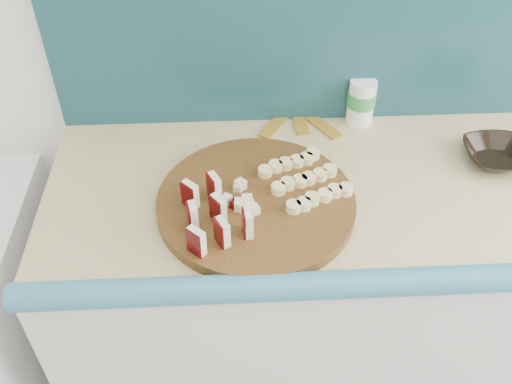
% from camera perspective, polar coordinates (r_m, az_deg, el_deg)
% --- Properties ---
extents(kitchen_counter, '(2.20, 0.63, 0.91)m').
position_cam_1_polar(kitchen_counter, '(1.82, 19.39, -9.61)').
color(kitchen_counter, white).
rests_on(kitchen_counter, ground).
extents(backsplash, '(2.20, 0.02, 0.50)m').
position_cam_1_polar(backsplash, '(1.59, 22.14, 14.90)').
color(backsplash, teal).
rests_on(backsplash, kitchen_counter).
extents(cutting_board, '(0.59, 0.59, 0.03)m').
position_cam_1_polar(cutting_board, '(1.30, 0.00, -1.11)').
color(cutting_board, '#40250D').
rests_on(cutting_board, kitchen_counter).
extents(apple_wedges, '(0.16, 0.21, 0.06)m').
position_cam_1_polar(apple_wedges, '(1.22, -4.49, -2.22)').
color(apple_wedges, '#EDE9BE').
rests_on(apple_wedges, cutting_board).
extents(apple_chunks, '(0.07, 0.07, 0.02)m').
position_cam_1_polar(apple_chunks, '(1.28, -1.13, -0.69)').
color(apple_chunks, '#F8F2C7').
rests_on(apple_chunks, cutting_board).
extents(banana_slices, '(0.21, 0.21, 0.02)m').
position_cam_1_polar(banana_slices, '(1.33, 4.84, 1.27)').
color(banana_slices, '#F2E494').
rests_on(banana_slices, cutting_board).
extents(brown_bowl, '(0.17, 0.17, 0.04)m').
position_cam_1_polar(brown_bowl, '(1.55, 22.98, 3.43)').
color(brown_bowl, black).
rests_on(brown_bowl, kitchen_counter).
extents(canister, '(0.08, 0.08, 0.12)m').
position_cam_1_polar(canister, '(1.57, 10.48, 8.96)').
color(canister, white).
rests_on(canister, kitchen_counter).
extents(banana_peel, '(0.23, 0.19, 0.01)m').
position_cam_1_polar(banana_peel, '(1.58, 4.27, 7.12)').
color(banana_peel, gold).
rests_on(banana_peel, kitchen_counter).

